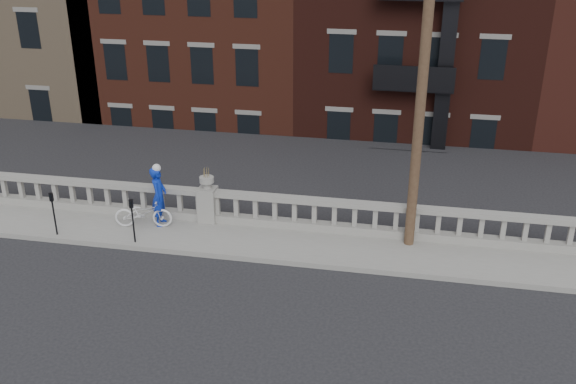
# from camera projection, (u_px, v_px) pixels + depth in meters

# --- Properties ---
(ground) EXTENTS (120.00, 120.00, 0.00)m
(ground) POSITION_uv_depth(u_px,v_px,m) (163.00, 291.00, 16.64)
(ground) COLOR black
(ground) RESTS_ON ground
(sidewalk) EXTENTS (32.00, 2.20, 0.15)m
(sidewalk) POSITION_uv_depth(u_px,v_px,m) (199.00, 236.00, 19.30)
(sidewalk) COLOR gray
(sidewalk) RESTS_ON ground
(balustrade) EXTENTS (28.00, 0.34, 1.03)m
(balustrade) POSITION_uv_depth(u_px,v_px,m) (208.00, 206.00, 19.93)
(balustrade) COLOR gray
(balustrade) RESTS_ON sidewalk
(planter_pedestal) EXTENTS (0.55, 0.55, 1.76)m
(planter_pedestal) POSITION_uv_depth(u_px,v_px,m) (208.00, 200.00, 19.86)
(planter_pedestal) COLOR gray
(planter_pedestal) RESTS_ON sidewalk
(lower_level) EXTENTS (80.00, 44.00, 20.80)m
(lower_level) POSITION_uv_depth(u_px,v_px,m) (318.00, 36.00, 36.21)
(lower_level) COLOR #605E59
(lower_level) RESTS_ON ground
(utility_pole) EXTENTS (1.60, 0.28, 10.00)m
(utility_pole) POSITION_uv_depth(u_px,v_px,m) (423.00, 71.00, 16.69)
(utility_pole) COLOR #422D1E
(utility_pole) RESTS_ON sidewalk
(parking_meter_c) EXTENTS (0.10, 0.09, 1.36)m
(parking_meter_c) POSITION_uv_depth(u_px,v_px,m) (53.00, 209.00, 18.90)
(parking_meter_c) COLOR black
(parking_meter_c) RESTS_ON sidewalk
(parking_meter_d) EXTENTS (0.10, 0.09, 1.36)m
(parking_meter_d) POSITION_uv_depth(u_px,v_px,m) (132.00, 216.00, 18.47)
(parking_meter_d) COLOR black
(parking_meter_d) RESTS_ON sidewalk
(bicycle) EXTENTS (1.83, 0.92, 0.92)m
(bicycle) POSITION_uv_depth(u_px,v_px,m) (143.00, 213.00, 19.55)
(bicycle) COLOR silver
(bicycle) RESTS_ON sidewalk
(cyclist) EXTENTS (0.54, 0.74, 1.87)m
(cyclist) POSITION_uv_depth(u_px,v_px,m) (159.00, 196.00, 19.53)
(cyclist) COLOR #0B27AA
(cyclist) RESTS_ON sidewalk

